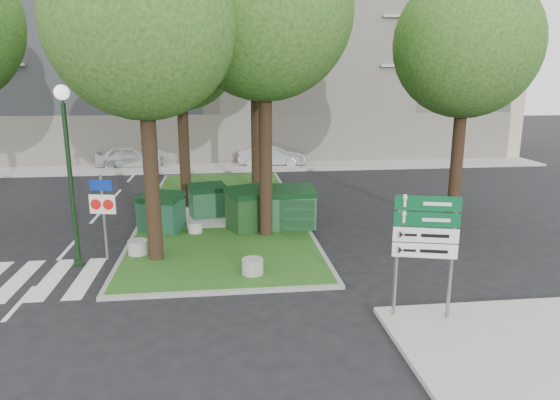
{
  "coord_description": "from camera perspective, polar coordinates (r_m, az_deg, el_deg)",
  "views": [
    {
      "loc": [
        0.52,
        -12.0,
        5.35
      ],
      "look_at": [
        2.16,
        1.74,
        2.0
      ],
      "focal_mm": 32.0,
      "sensor_mm": 36.0,
      "label": 1
    }
  ],
  "objects": [
    {
      "name": "ground",
      "position": [
        13.15,
        -8.62,
        -10.57
      ],
      "size": [
        120.0,
        120.0,
        0.0
      ],
      "primitive_type": "plane",
      "color": "black",
      "rests_on": "ground"
    },
    {
      "name": "median_island",
      "position": [
        20.68,
        -6.63,
        -1.29
      ],
      "size": [
        6.0,
        16.0,
        0.12
      ],
      "primitive_type": "cube",
      "color": "#1D4313",
      "rests_on": "ground"
    },
    {
      "name": "median_kerb",
      "position": [
        20.69,
        -6.62,
        -1.32
      ],
      "size": [
        6.3,
        16.3,
        0.1
      ],
      "primitive_type": "cube",
      "color": "gray",
      "rests_on": "ground"
    },
    {
      "name": "sidewalk_corner",
      "position": [
        11.66,
        25.95,
        -14.86
      ],
      "size": [
        5.0,
        4.0,
        0.12
      ],
      "primitive_type": "cube",
      "color": "#999993",
      "rests_on": "ground"
    },
    {
      "name": "building_sidewalk",
      "position": [
        30.96,
        -7.67,
        3.66
      ],
      "size": [
        42.0,
        3.0,
        0.12
      ],
      "primitive_type": "cube",
      "color": "#999993",
      "rests_on": "ground"
    },
    {
      "name": "zebra_crossing",
      "position": [
        15.13,
        -22.94,
        -8.2
      ],
      "size": [
        5.0,
        3.0,
        0.01
      ],
      "primitive_type": "cube",
      "color": "silver",
      "rests_on": "ground"
    },
    {
      "name": "apartment_building",
      "position": [
        38.09,
        -7.93,
        17.49
      ],
      "size": [
        41.0,
        12.0,
        16.0
      ],
      "primitive_type": "cube",
      "color": "#C8AF96",
      "rests_on": "ground"
    },
    {
      "name": "tree_median_near_left",
      "position": [
        14.81,
        -15.24,
        20.8
      ],
      "size": [
        5.2,
        5.2,
        10.53
      ],
      "color": "black",
      "rests_on": "ground"
    },
    {
      "name": "tree_median_mid",
      "position": [
        21.17,
        -11.19,
        17.79
      ],
      "size": [
        4.8,
        4.8,
        9.99
      ],
      "color": "black",
      "rests_on": "ground"
    },
    {
      "name": "tree_median_far",
      "position": [
        24.3,
        -2.75,
        20.62
      ],
      "size": [
        5.8,
        5.8,
        11.93
      ],
      "color": "black",
      "rests_on": "ground"
    },
    {
      "name": "tree_street_right",
      "position": [
        19.15,
        20.83,
        17.66
      ],
      "size": [
        5.0,
        5.0,
        10.06
      ],
      "color": "black",
      "rests_on": "ground"
    },
    {
      "name": "dumpster_a",
      "position": [
        18.14,
        -13.42,
        -1.35
      ],
      "size": [
        1.77,
        1.53,
        1.38
      ],
      "rotation": [
        0.0,
        0.0,
        -0.4
      ],
      "color": "#0F3922",
      "rests_on": "median_island"
    },
    {
      "name": "dumpster_b",
      "position": [
        19.68,
        -8.24,
        -0.07
      ],
      "size": [
        1.6,
        1.3,
        1.3
      ],
      "rotation": [
        0.0,
        0.0,
        0.26
      ],
      "color": "#134223",
      "rests_on": "median_island"
    },
    {
      "name": "dumpster_c",
      "position": [
        17.84,
        -3.24,
        -0.99
      ],
      "size": [
        1.98,
        1.72,
        1.54
      ],
      "rotation": [
        0.0,
        0.0,
        0.41
      ],
      "color": "black",
      "rests_on": "median_island"
    },
    {
      "name": "dumpster_d",
      "position": [
        17.99,
        1.35,
        -0.86
      ],
      "size": [
        1.68,
        1.2,
        1.53
      ],
      "rotation": [
        0.0,
        0.0,
        0.03
      ],
      "color": "#14421F",
      "rests_on": "median_island"
    },
    {
      "name": "bollard_left",
      "position": [
        15.99,
        -15.93,
        -5.2
      ],
      "size": [
        0.6,
        0.6,
        0.43
      ],
      "primitive_type": "cylinder",
      "color": "#989994",
      "rests_on": "median_island"
    },
    {
      "name": "bollard_right",
      "position": [
        13.9,
        -3.16,
        -7.58
      ],
      "size": [
        0.6,
        0.6,
        0.43
      ],
      "primitive_type": "cylinder",
      "color": "gray",
      "rests_on": "median_island"
    },
    {
      "name": "bollard_mid",
      "position": [
        17.76,
        -9.69,
        -3.11
      ],
      "size": [
        0.5,
        0.5,
        0.36
      ],
      "primitive_type": "cylinder",
      "color": "#A5A5A0",
      "rests_on": "median_island"
    },
    {
      "name": "litter_bin",
      "position": [
        20.97,
        0.73,
        0.18
      ],
      "size": [
        0.41,
        0.41,
        0.72
      ],
      "primitive_type": "cylinder",
      "color": "gold",
      "rests_on": "median_island"
    },
    {
      "name": "street_lamp",
      "position": [
        15.26,
        -23.06,
        4.73
      ],
      "size": [
        0.42,
        0.42,
        5.22
      ],
      "color": "black",
      "rests_on": "ground"
    },
    {
      "name": "traffic_sign_pole",
      "position": [
        15.76,
        -19.57,
        -0.61
      ],
      "size": [
        0.78,
        0.2,
        2.64
      ],
      "rotation": [
        0.0,
        0.0,
        -0.2
      ],
      "color": "slate",
      "rests_on": "ground"
    },
    {
      "name": "directional_sign",
      "position": [
        11.38,
        16.27,
        -4.15
      ],
      "size": [
        1.37,
        0.41,
        2.81
      ],
      "rotation": [
        0.0,
        0.0,
        -0.26
      ],
      "color": "slate",
      "rests_on": "sidewalk_corner"
    },
    {
      "name": "car_white",
      "position": [
        32.33,
        -16.77,
        4.77
      ],
      "size": [
        4.09,
        1.66,
        1.39
      ],
      "primitive_type": "imported",
      "rotation": [
        0.0,
        0.0,
        1.58
      ],
      "color": "silver",
      "rests_on": "ground"
    },
    {
      "name": "car_silver",
      "position": [
        31.63,
        -0.95,
        5.15
      ],
      "size": [
        4.32,
        1.85,
        1.38
      ],
      "primitive_type": "imported",
      "rotation": [
        0.0,
        0.0,
        1.48
      ],
      "color": "#B0B2B8",
      "rests_on": "ground"
    }
  ]
}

